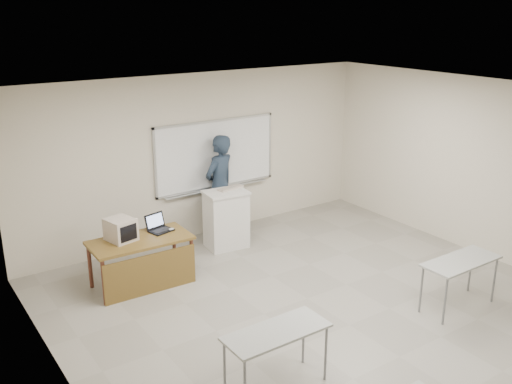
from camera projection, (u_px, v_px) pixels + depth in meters
floor at (349, 325)px, 7.68m from camera, size 7.00×8.00×0.01m
whiteboard at (216, 155)px, 10.49m from camera, size 2.48×0.10×1.31m
student_desks at (436, 325)px, 6.41m from camera, size 4.40×2.20×0.73m
instructor_desk at (144, 253)px, 8.56m from camera, size 1.52×0.76×0.75m
podium at (226, 219)px, 10.04m from camera, size 0.74×0.54×1.03m
crt_monitor at (120, 230)px, 8.50m from camera, size 0.37×0.42×0.35m
laptop at (160, 227)px, 8.91m from camera, size 0.35×0.32×0.26m
mouse at (171, 229)px, 8.92m from camera, size 0.11×0.10×0.04m
keyboard at (231, 188)px, 10.02m from camera, size 0.51×0.24×0.03m
presenter at (220, 186)px, 10.46m from camera, size 0.81×0.67×1.91m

